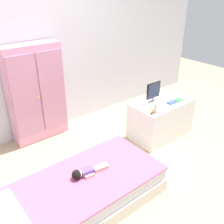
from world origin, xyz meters
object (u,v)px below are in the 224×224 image
(tv_monitor, at_px, (153,91))
(book_green, at_px, (179,100))
(book_blue, at_px, (172,102))
(tv_stand, at_px, (161,118))
(doll, at_px, (83,173))
(rocking_horse_toy, at_px, (155,109))
(bed, at_px, (77,196))
(wardrobe, at_px, (36,94))

(tv_monitor, relative_size, book_green, 2.22)
(book_blue, bearing_deg, tv_stand, 120.48)
(doll, relative_size, rocking_horse_toy, 3.07)
(bed, distance_m, tv_stand, 1.72)
(rocking_horse_toy, relative_size, book_blue, 0.95)
(book_blue, relative_size, book_green, 1.07)
(tv_monitor, bearing_deg, book_green, -31.82)
(bed, distance_m, doll, 0.23)
(bed, relative_size, tv_monitor, 6.33)
(tv_monitor, distance_m, book_green, 0.40)
(doll, height_order, rocking_horse_toy, rocking_horse_toy)
(wardrobe, bearing_deg, doll, -97.91)
(tv_stand, bearing_deg, book_green, -27.76)
(book_green, bearing_deg, tv_monitor, 148.18)
(bed, relative_size, book_blue, 13.06)
(rocking_horse_toy, bearing_deg, book_blue, 7.26)
(tv_monitor, bearing_deg, doll, -163.03)
(bed, xyz_separation_m, doll, (0.12, 0.05, 0.19))
(bed, bearing_deg, tv_stand, 13.69)
(wardrobe, distance_m, book_green, 1.95)
(book_blue, bearing_deg, book_green, 0.00)
(bed, xyz_separation_m, tv_monitor, (1.57, 0.49, 0.53))
(doll, xyz_separation_m, rocking_horse_toy, (1.20, 0.19, 0.25))
(tv_monitor, relative_size, rocking_horse_toy, 2.17)
(rocking_horse_toy, height_order, book_green, rocking_horse_toy)
(rocking_horse_toy, bearing_deg, book_green, 5.36)
(tv_stand, xyz_separation_m, tv_monitor, (-0.10, 0.08, 0.42))
(doll, xyz_separation_m, book_green, (1.76, 0.24, 0.19))
(book_green, bearing_deg, wardrobe, 143.37)
(wardrobe, bearing_deg, rocking_horse_toy, -50.30)
(bed, xyz_separation_m, tv_stand, (1.67, 0.41, 0.11))
(book_green, bearing_deg, rocking_horse_toy, -174.64)
(tv_stand, height_order, book_blue, book_blue)
(tv_stand, relative_size, book_blue, 6.52)
(tv_monitor, height_order, book_green, tv_monitor)
(bed, height_order, book_blue, book_blue)
(tv_stand, distance_m, rocking_horse_toy, 0.50)
(bed, relative_size, doll, 4.47)
(wardrobe, xyz_separation_m, book_blue, (1.42, -1.16, -0.13))
(book_green, bearing_deg, bed, -171.08)
(doll, height_order, wardrobe, wardrobe)
(wardrobe, bearing_deg, book_blue, -39.35)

